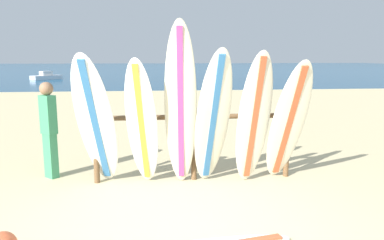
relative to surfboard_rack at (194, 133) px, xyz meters
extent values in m
cube|color=navy|center=(-0.41, 55.66, -0.78)|extent=(120.00, 80.00, 0.01)
cylinder|color=brown|center=(-1.56, 0.00, -0.19)|extent=(0.09, 0.09, 1.19)
cylinder|color=brown|center=(0.00, 0.00, -0.19)|extent=(0.09, 0.09, 1.19)
cylinder|color=brown|center=(1.56, 0.00, -0.19)|extent=(0.09, 0.09, 1.19)
cylinder|color=brown|center=(0.00, 0.00, 0.26)|extent=(3.21, 0.08, 0.08)
ellipsoid|color=white|center=(-1.48, -0.33, 0.25)|extent=(0.75, 1.10, 2.06)
cube|color=#3372B2|center=(-1.48, -0.33, 0.25)|extent=(0.28, 0.94, 1.90)
ellipsoid|color=white|center=(-0.81, -0.33, 0.22)|extent=(0.61, 0.85, 1.99)
cube|color=gold|center=(-0.81, -0.33, 0.22)|extent=(0.22, 0.73, 1.84)
ellipsoid|color=beige|center=(-0.24, -0.33, 0.48)|extent=(0.55, 0.67, 2.52)
cube|color=#A53F8C|center=(-0.24, -0.33, 0.48)|extent=(0.15, 0.59, 2.32)
ellipsoid|color=silver|center=(0.24, -0.40, 0.28)|extent=(0.65, 0.91, 2.13)
cube|color=#3372B2|center=(0.24, -0.40, 0.28)|extent=(0.22, 0.79, 1.96)
ellipsoid|color=silver|center=(0.88, -0.37, 0.27)|extent=(0.63, 0.67, 2.09)
cube|color=#CC5933|center=(0.88, -0.37, 0.27)|extent=(0.19, 0.56, 1.93)
ellipsoid|color=white|center=(1.41, -0.39, 0.20)|extent=(0.64, 1.00, 1.97)
cube|color=#CC5933|center=(1.41, -0.39, 0.20)|extent=(0.19, 0.89, 1.82)
cube|color=#3F9966|center=(-2.34, 0.34, -0.41)|extent=(0.25, 0.24, 0.75)
cube|color=#3F9966|center=(-2.34, 0.34, 0.28)|extent=(0.30, 0.29, 0.63)
sphere|color=#997051|center=(-2.34, 0.34, 0.70)|extent=(0.22, 0.22, 0.22)
cube|color=silver|center=(-9.79, 26.83, -0.60)|extent=(2.48, 2.42, 0.35)
cube|color=silver|center=(-9.79, 26.83, -0.24)|extent=(1.14, 1.13, 0.36)
camera|label=1|loc=(-0.63, -5.72, 1.22)|focal=34.24mm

